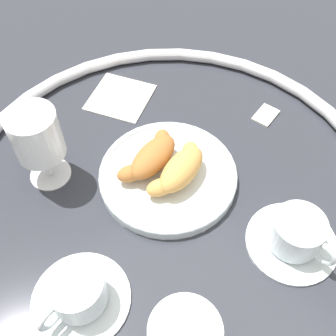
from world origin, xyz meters
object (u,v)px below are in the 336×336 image
at_px(croissant_large, 181,170).
at_px(folded_napkin, 120,97).
at_px(juice_glass_right, 37,138).
at_px(croissant_small, 152,157).
at_px(coffee_cup_far, 296,235).
at_px(sugar_packet, 266,114).
at_px(pastry_plate, 168,175).
at_px(coffee_cup_near, 78,294).

xyz_separation_m(croissant_large, folded_napkin, (0.05, 0.23, -0.04)).
bearing_deg(juice_glass_right, croissant_small, -38.80).
bearing_deg(coffee_cup_far, croissant_small, 106.53).
xyz_separation_m(croissant_small, sugar_packet, (0.24, -0.04, -0.04)).
relative_size(pastry_plate, juice_glass_right, 1.62).
distance_m(croissant_large, coffee_cup_near, 0.24).
bearing_deg(croissant_large, sugar_packet, 3.14).
relative_size(coffee_cup_near, folded_napkin, 1.24).
distance_m(croissant_small, juice_glass_right, 0.18).
bearing_deg(croissant_small, coffee_cup_far, -73.47).
distance_m(croissant_large, croissant_small, 0.05).
bearing_deg(croissant_small, juice_glass_right, 141.20).
bearing_deg(sugar_packet, croissant_small, 158.50).
bearing_deg(pastry_plate, croissant_large, -70.36).
height_order(croissant_small, coffee_cup_far, croissant_small).
height_order(croissant_small, coffee_cup_near, croissant_small).
height_order(croissant_large, croissant_small, same).
relative_size(pastry_plate, sugar_packet, 4.54).
distance_m(coffee_cup_near, folded_napkin, 0.40).
xyz_separation_m(croissant_small, folded_napkin, (0.07, 0.18, -0.04)).
bearing_deg(coffee_cup_far, juice_glass_right, 120.46).
distance_m(pastry_plate, coffee_cup_near, 0.24).
xyz_separation_m(coffee_cup_near, juice_glass_right, (0.08, 0.21, 0.07)).
relative_size(croissant_small, coffee_cup_near, 0.98).
bearing_deg(coffee_cup_near, croissant_large, 12.88).
distance_m(coffee_cup_near, coffee_cup_far, 0.32).
bearing_deg(juice_glass_right, coffee_cup_near, -111.09).
xyz_separation_m(croissant_large, coffee_cup_far, (0.05, -0.19, -0.01)).
xyz_separation_m(sugar_packet, folded_napkin, (-0.18, 0.22, -0.00)).
height_order(pastry_plate, folded_napkin, pastry_plate).
xyz_separation_m(pastry_plate, coffee_cup_far, (0.06, -0.21, 0.02)).
bearing_deg(coffee_cup_far, folded_napkin, 90.64).
bearing_deg(sugar_packet, coffee_cup_near, 175.92).
distance_m(juice_glass_right, folded_napkin, 0.23).
bearing_deg(juice_glass_right, folded_napkin, 19.69).
distance_m(juice_glass_right, sugar_packet, 0.41).
height_order(pastry_plate, croissant_large, croissant_large).
height_order(croissant_large, folded_napkin, croissant_large).
bearing_deg(pastry_plate, coffee_cup_far, -73.74).
relative_size(juice_glass_right, folded_napkin, 1.27).
xyz_separation_m(pastry_plate, sugar_packet, (0.23, -0.01, -0.01)).
bearing_deg(folded_napkin, sugar_packet, -50.96).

